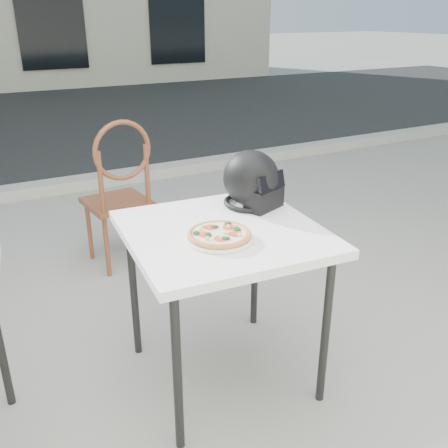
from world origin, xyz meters
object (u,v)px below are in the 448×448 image
plate (219,238)px  cafe_chair_main (120,187)px  cafe_table_main (223,243)px  helmet (252,182)px  pizza (219,234)px

plate → cafe_chair_main: cafe_chair_main is taller
cafe_table_main → plate: size_ratio=2.59×
plate → cafe_chair_main: 1.59m
plate → helmet: helmet is taller
helmet → cafe_chair_main: bearing=84.4°
pizza → plate: bearing=-91.3°
cafe_table_main → pizza: bearing=-125.2°
helmet → cafe_chair_main: (-0.35, 1.26, -0.35)m
pizza → cafe_chair_main: (0.01, 1.57, -0.25)m
cafe_chair_main → plate: bearing=83.4°
plate → pizza: (0.00, 0.00, 0.02)m
cafe_table_main → plate: bearing=-125.1°
plate → helmet: size_ratio=0.98×
plate → cafe_chair_main: (0.01, 1.57, -0.23)m
cafe_table_main → cafe_chair_main: size_ratio=0.85×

